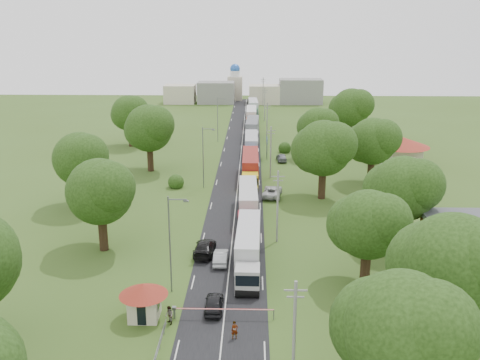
{
  "coord_description": "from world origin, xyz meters",
  "views": [
    {
      "loc": [
        2.56,
        -67.77,
        25.78
      ],
      "look_at": [
        0.56,
        9.4,
        3.0
      ],
      "focal_mm": 40.0,
      "sensor_mm": 36.0,
      "label": 1
    }
  ],
  "objects_px": {
    "car_lane_mid": "(221,257)",
    "car_lane_front": "(214,303)",
    "boom_barrier": "(209,310)",
    "truck_0": "(248,247)",
    "info_sign": "(267,143)",
    "guard_booth": "(144,297)",
    "pedestrian_near": "(235,330)"
  },
  "relations": [
    {
      "from": "info_sign",
      "to": "car_lane_mid",
      "type": "bearing_deg",
      "value": -97.32
    },
    {
      "from": "guard_booth",
      "to": "truck_0",
      "type": "bearing_deg",
      "value": 50.5
    },
    {
      "from": "car_lane_front",
      "to": "pedestrian_near",
      "type": "distance_m",
      "value": 5.08
    },
    {
      "from": "boom_barrier",
      "to": "car_lane_front",
      "type": "height_order",
      "value": "car_lane_front"
    },
    {
      "from": "info_sign",
      "to": "truck_0",
      "type": "xyz_separation_m",
      "value": [
        -3.14,
        -48.77,
        -0.84
      ]
    },
    {
      "from": "guard_booth",
      "to": "pedestrian_near",
      "type": "distance_m",
      "value": 8.96
    },
    {
      "from": "guard_booth",
      "to": "car_lane_front",
      "type": "height_order",
      "value": "guard_booth"
    },
    {
      "from": "boom_barrier",
      "to": "info_sign",
      "type": "bearing_deg",
      "value": 83.76
    },
    {
      "from": "boom_barrier",
      "to": "car_lane_front",
      "type": "xyz_separation_m",
      "value": [
        0.36,
        1.5,
        -0.17
      ]
    },
    {
      "from": "boom_barrier",
      "to": "car_lane_front",
      "type": "bearing_deg",
      "value": 76.59
    },
    {
      "from": "info_sign",
      "to": "car_lane_front",
      "type": "height_order",
      "value": "info_sign"
    },
    {
      "from": "car_lane_mid",
      "to": "car_lane_front",
      "type": "bearing_deg",
      "value": 90.1
    },
    {
      "from": "guard_booth",
      "to": "car_lane_front",
      "type": "bearing_deg",
      "value": 13.61
    },
    {
      "from": "boom_barrier",
      "to": "guard_booth",
      "type": "relative_size",
      "value": 2.1
    },
    {
      "from": "truck_0",
      "to": "car_lane_front",
      "type": "relative_size",
      "value": 3.48
    },
    {
      "from": "boom_barrier",
      "to": "pedestrian_near",
      "type": "bearing_deg",
      "value": -52.14
    },
    {
      "from": "car_lane_front",
      "to": "truck_0",
      "type": "bearing_deg",
      "value": -107.54
    },
    {
      "from": "guard_booth",
      "to": "info_sign",
      "type": "bearing_deg",
      "value": 78.32
    },
    {
      "from": "guard_booth",
      "to": "car_lane_mid",
      "type": "relative_size",
      "value": 1.03
    },
    {
      "from": "info_sign",
      "to": "boom_barrier",
      "type": "bearing_deg",
      "value": -96.24
    },
    {
      "from": "truck_0",
      "to": "info_sign",
      "type": "bearing_deg",
      "value": 86.31
    },
    {
      "from": "truck_0",
      "to": "pedestrian_near",
      "type": "height_order",
      "value": "truck_0"
    },
    {
      "from": "guard_booth",
      "to": "truck_0",
      "type": "relative_size",
      "value": 0.3
    },
    {
      "from": "car_lane_front",
      "to": "car_lane_mid",
      "type": "relative_size",
      "value": 0.99
    },
    {
      "from": "truck_0",
      "to": "pedestrian_near",
      "type": "relative_size",
      "value": 9.09
    },
    {
      "from": "boom_barrier",
      "to": "info_sign",
      "type": "xyz_separation_m",
      "value": [
        6.56,
        60.0,
        2.11
      ]
    },
    {
      "from": "info_sign",
      "to": "truck_0",
      "type": "bearing_deg",
      "value": -93.69
    },
    {
      "from": "truck_0",
      "to": "car_lane_front",
      "type": "height_order",
      "value": "truck_0"
    },
    {
      "from": "boom_barrier",
      "to": "truck_0",
      "type": "height_order",
      "value": "truck_0"
    },
    {
      "from": "info_sign",
      "to": "truck_0",
      "type": "height_order",
      "value": "info_sign"
    },
    {
      "from": "car_lane_mid",
      "to": "truck_0",
      "type": "bearing_deg",
      "value": 171.08
    },
    {
      "from": "info_sign",
      "to": "car_lane_front",
      "type": "relative_size",
      "value": 0.97
    }
  ]
}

